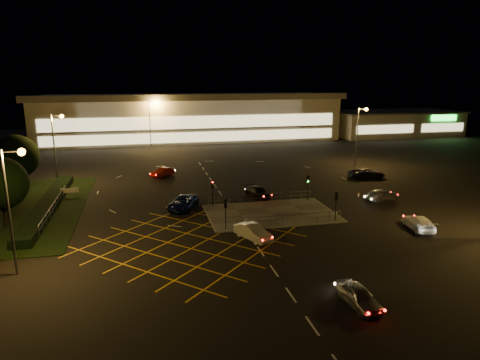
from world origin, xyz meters
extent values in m
plane|color=black|center=(0.00, 0.00, 0.00)|extent=(180.00, 180.00, 0.00)
cube|color=#4C4944|center=(2.00, -2.00, 0.06)|extent=(14.00, 9.00, 0.12)
cube|color=black|center=(-28.00, 6.00, 0.04)|extent=(18.00, 30.00, 0.08)
cube|color=black|center=(-23.00, 6.00, 0.50)|extent=(2.00, 26.00, 1.00)
cube|color=beige|center=(0.00, 62.00, 5.00)|extent=(70.00, 25.00, 10.00)
cube|color=slate|center=(0.00, 62.00, 10.20)|extent=(72.00, 26.50, 0.60)
cube|color=#FFEAA5|center=(0.00, 49.45, 5.00)|extent=(66.00, 0.20, 3.00)
cube|color=#FFEAA5|center=(0.00, 49.45, 1.80)|extent=(66.00, 0.20, 2.20)
cube|color=beige|center=(46.00, 54.00, 3.00)|extent=(18.00, 14.00, 6.00)
cube|color=slate|center=(46.00, 54.00, 6.15)|extent=(18.80, 14.80, 0.40)
cube|color=#FFEAA5|center=(46.00, 46.95, 2.60)|extent=(15.30, 0.20, 2.00)
cube|color=beige|center=(62.00, 54.00, 3.00)|extent=(14.00, 14.00, 6.00)
cube|color=slate|center=(62.00, 54.00, 6.15)|extent=(14.80, 14.80, 0.40)
cube|color=#FFEAA5|center=(62.00, 46.95, 2.60)|extent=(11.90, 0.20, 2.00)
cube|color=#19E533|center=(62.00, 46.85, 5.00)|extent=(7.00, 0.30, 1.40)
cylinder|color=slate|center=(-22.00, -12.00, 5.00)|extent=(0.20, 0.20, 10.00)
cylinder|color=slate|center=(-21.30, -12.00, 9.80)|extent=(1.40, 0.12, 0.12)
sphere|color=orange|center=(-20.60, -12.00, 9.75)|extent=(0.56, 0.56, 0.56)
cylinder|color=slate|center=(-24.00, 18.00, 5.00)|extent=(0.20, 0.20, 10.00)
cylinder|color=slate|center=(-23.30, 18.00, 9.80)|extent=(1.40, 0.12, 0.12)
sphere|color=orange|center=(-22.60, 18.00, 9.75)|extent=(0.56, 0.56, 0.56)
cylinder|color=slate|center=(24.00, 20.00, 5.00)|extent=(0.20, 0.20, 10.00)
cylinder|color=slate|center=(24.70, 20.00, 9.80)|extent=(1.40, 0.12, 0.12)
sphere|color=orange|center=(25.40, 20.00, 9.75)|extent=(0.56, 0.56, 0.56)
cylinder|color=slate|center=(-10.00, 48.00, 5.00)|extent=(0.20, 0.20, 10.00)
cylinder|color=slate|center=(-9.30, 48.00, 9.80)|extent=(1.40, 0.12, 0.12)
sphere|color=orange|center=(-8.60, 48.00, 9.75)|extent=(0.56, 0.56, 0.56)
cylinder|color=slate|center=(30.00, 50.00, 5.00)|extent=(0.20, 0.20, 10.00)
cylinder|color=slate|center=(30.70, 50.00, 9.80)|extent=(1.40, 0.12, 0.12)
sphere|color=orange|center=(31.40, 50.00, 9.75)|extent=(0.56, 0.56, 0.56)
cylinder|color=black|center=(-4.00, -6.00, 1.62)|extent=(0.10, 0.10, 3.00)
cube|color=black|center=(-4.00, -6.00, 2.82)|extent=(0.28, 0.18, 0.90)
sphere|color=#19FF33|center=(-4.00, -5.87, 2.82)|extent=(0.16, 0.16, 0.16)
cylinder|color=black|center=(8.00, -6.00, 1.62)|extent=(0.10, 0.10, 3.00)
cube|color=black|center=(8.00, -6.00, 2.82)|extent=(0.28, 0.18, 0.90)
sphere|color=#19FF33|center=(8.00, -5.87, 2.82)|extent=(0.16, 0.16, 0.16)
cylinder|color=black|center=(-4.00, 2.00, 1.62)|extent=(0.10, 0.10, 3.00)
cube|color=black|center=(-4.00, 2.00, 2.82)|extent=(0.28, 0.18, 0.90)
sphere|color=#FF0C0C|center=(-4.00, 1.87, 2.82)|extent=(0.16, 0.16, 0.16)
cylinder|color=black|center=(8.00, 2.00, 1.62)|extent=(0.10, 0.10, 3.00)
cube|color=black|center=(8.00, 2.00, 2.82)|extent=(0.28, 0.18, 0.90)
sphere|color=#19FF33|center=(8.00, 1.87, 2.82)|extent=(0.16, 0.16, 0.16)
cylinder|color=black|center=(-28.00, 14.00, 1.44)|extent=(0.36, 0.36, 2.88)
sphere|color=black|center=(-28.00, 14.00, 4.96)|extent=(5.76, 5.76, 5.76)
cylinder|color=black|center=(-26.00, 0.00, 1.35)|extent=(0.36, 0.36, 2.70)
sphere|color=black|center=(-26.00, 0.00, 4.65)|extent=(5.40, 5.40, 5.40)
imported|color=#BABDC2|center=(2.00, -22.39, 0.71)|extent=(1.95, 4.25, 1.41)
imported|color=silver|center=(-1.92, -9.00, 0.72)|extent=(3.20, 4.59, 1.44)
imported|color=#0D1A4F|center=(-7.50, 2.11, 0.76)|extent=(4.47, 6.05, 1.53)
imported|color=black|center=(2.42, 5.00, 0.66)|extent=(3.26, 4.92, 1.32)
imported|color=#A2A4A9|center=(17.02, -0.06, 0.76)|extent=(4.72, 2.68, 1.52)
imported|color=maroon|center=(-8.94, 19.72, 0.67)|extent=(3.93, 3.76, 1.33)
imported|color=black|center=(21.40, 11.44, 0.77)|extent=(5.67, 2.89, 1.53)
imported|color=silver|center=(15.28, -10.03, 0.68)|extent=(2.60, 4.95, 1.37)
camera|label=1|loc=(-11.79, -46.24, 15.27)|focal=32.00mm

